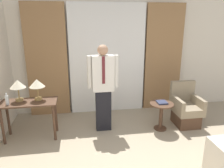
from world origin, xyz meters
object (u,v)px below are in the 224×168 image
object	(u,v)px
bottle_near_edge	(7,100)
armchair	(186,109)
side_table	(161,112)
person	(103,85)
desk	(29,108)
book	(162,102)
table_lamp_left	(18,85)
table_lamp_right	(37,84)

from	to	relation	value
bottle_near_edge	armchair	bearing A→B (deg)	2.60
bottle_near_edge	side_table	bearing A→B (deg)	0.45
bottle_near_edge	person	bearing A→B (deg)	6.50
desk	person	bearing A→B (deg)	4.32
armchair	book	xyz separation A→B (m)	(-0.60, -0.12, 0.25)
desk	book	xyz separation A→B (m)	(2.60, -0.05, -0.02)
side_table	book	size ratio (longest dim) A/B	2.69
person	book	world-z (taller)	person
side_table	book	xyz separation A→B (m)	(0.01, 0.02, 0.20)
table_lamp_left	side_table	distance (m)	2.85
person	book	distance (m)	1.25
person	armchair	distance (m)	1.89
table_lamp_left	side_table	size ratio (longest dim) A/B	0.71
person	side_table	size ratio (longest dim) A/B	3.07
table_lamp_left	armchair	distance (m)	3.45
table_lamp_right	person	size ratio (longest dim) A/B	0.23
person	armchair	xyz separation A→B (m)	(1.79, -0.04, -0.62)
armchair	person	bearing A→B (deg)	178.73
armchair	side_table	xyz separation A→B (m)	(-0.61, -0.14, 0.05)
table_lamp_right	armchair	size ratio (longest dim) A/B	0.44
book	person	bearing A→B (deg)	172.54
desk	table_lamp_right	xyz separation A→B (m)	(0.17, 0.07, 0.45)
person	side_table	world-z (taller)	person
table_lamp_left	table_lamp_right	bearing A→B (deg)	0.00
bottle_near_edge	desk	bearing A→B (deg)	15.37
desk	side_table	distance (m)	2.61
book	side_table	bearing A→B (deg)	-106.99
armchair	side_table	distance (m)	0.63
table_lamp_right	person	distance (m)	1.25
table_lamp_left	side_table	xyz separation A→B (m)	(2.77, -0.14, -0.67)
person	armchair	world-z (taller)	person
armchair	side_table	world-z (taller)	armchair
armchair	book	size ratio (longest dim) A/B	4.30
table_lamp_left	book	xyz separation A→B (m)	(2.78, -0.12, -0.46)
table_lamp_right	book	distance (m)	2.48
table_lamp_left	person	distance (m)	1.59
table_lamp_right	book	size ratio (longest dim) A/B	1.90
side_table	armchair	bearing A→B (deg)	12.72
table_lamp_left	table_lamp_right	size ratio (longest dim) A/B	1.00
bottle_near_edge	person	xyz separation A→B (m)	(1.76, 0.20, 0.13)
table_lamp_right	armchair	xyz separation A→B (m)	(3.03, -0.01, -0.71)
armchair	book	distance (m)	0.66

